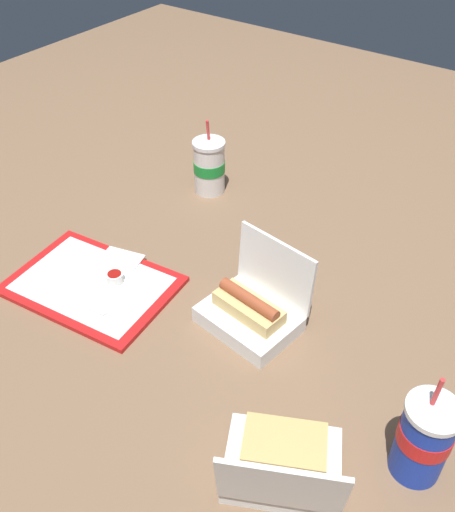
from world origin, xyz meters
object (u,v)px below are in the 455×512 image
Objects in this scene: soda_cup_back at (209,166)px; plastic_fork at (86,305)px; ketchup_cup at (115,277)px; clamshell_hotdog_center at (252,310)px; food_tray at (92,285)px; clamshell_sandwich_corner at (283,462)px; soda_cup_center at (424,438)px.

plastic_fork is at bearing 97.62° from soda_cup_back.
ketchup_cup is at bearing 98.68° from soda_cup_back.
clamshell_hotdog_center is at bearing 136.81° from soda_cup_back.
soda_cup_back is (0.03, -0.49, 0.07)m from food_tray.
clamshell_sandwich_corner is at bearing 165.86° from plastic_fork.
plastic_fork is at bearing 4.93° from soda_cup_center.
plastic_fork is at bearing 92.61° from ketchup_cup.
clamshell_sandwich_corner is at bearing 134.91° from soda_cup_back.
food_tray is 0.39m from clamshell_hotdog_center.
clamshell_hotdog_center is 0.43m from soda_cup_center.
clamshell_hotdog_center is at bearing -165.39° from ketchup_cup.
soda_cup_center is (-0.73, -0.06, 0.07)m from plastic_fork.
soda_cup_back reaches higher than clamshell_hotdog_center.
ketchup_cup is 0.46m from soda_cup_back.
clamshell_hotdog_center is at bearing -15.93° from soda_cup_center.
plastic_fork is (-0.05, 0.06, 0.01)m from food_tray.
ketchup_cup is at bearing -17.84° from clamshell_sandwich_corner.
soda_cup_back is (0.63, -0.63, 0.03)m from clamshell_sandwich_corner.
food_tray is at bearing 93.22° from soda_cup_back.
clamshell_sandwich_corner is at bearing 132.05° from clamshell_hotdog_center.
ketchup_cup is 0.74m from soda_cup_center.
soda_cup_center is at bearing -179.87° from food_tray.
clamshell_sandwich_corner is 1.12× the size of soda_cup_center.
clamshell_sandwich_corner reaches higher than ketchup_cup.
food_tray is at bearing 40.50° from ketchup_cup.
clamshell_hotdog_center is 1.01× the size of soda_cup_back.
soda_cup_back is at bearing -45.09° from clamshell_sandwich_corner.
food_tray is 0.06m from ketchup_cup.
clamshell_hotdog_center and clamshell_sandwich_corner have the same top height.
soda_cup_center reaches higher than clamshell_sandwich_corner.
food_tray is 9.92× the size of ketchup_cup.
food_tray is 1.75× the size of soda_cup_center.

